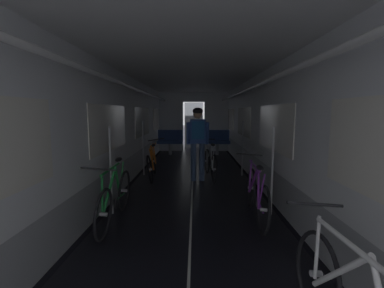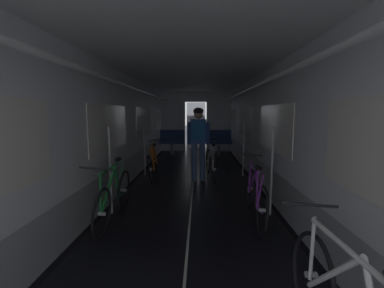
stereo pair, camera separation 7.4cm
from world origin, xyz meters
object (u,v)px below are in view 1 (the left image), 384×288
Objects in this scene: bicycle_green at (115,197)px; person_cyclist_aisle at (198,136)px; bicycle_purple at (256,194)px; bicycle_orange at (152,163)px; bench_seat_far_right at (217,140)px; bicycle_silver_in_aisle at (210,163)px; bench_seat_far_left at (170,140)px.

person_cyclist_aisle is at bearing 62.59° from bicycle_green.
bicycle_purple is 3.16m from bicycle_orange.
person_cyclist_aisle is at bearing -101.18° from bench_seat_far_right.
person_cyclist_aisle reaches higher than bicycle_silver_in_aisle.
bicycle_orange reaches higher than bicycle_green.
bicycle_silver_in_aisle is (1.44, 0.03, 0.00)m from bicycle_orange.
bench_seat_far_right is at bearing 82.81° from bicycle_silver_in_aisle.
bicycle_green reaches higher than bicycle_silver_in_aisle.
bench_seat_far_right reaches higher than bicycle_purple.
bicycle_orange is at bearing 129.10° from bicycle_purple.
bicycle_orange is 0.98× the size of person_cyclist_aisle.
bench_seat_far_right is 3.70m from bicycle_silver_in_aisle.
bicycle_orange is at bearing 87.59° from bicycle_green.
bench_seat_far_left is at bearing 107.12° from bicycle_purple.
person_cyclist_aisle is (1.23, 2.38, 0.69)m from bicycle_green.
bicycle_silver_in_aisle is at bearing 59.66° from bicycle_green.
person_cyclist_aisle is at bearing -139.85° from bicycle_silver_in_aisle.
bicycle_orange is (-1.90, -3.69, -0.19)m from bench_seat_far_right.
bench_seat_far_left is 1.00× the size of bench_seat_far_right.
bicycle_orange is (0.11, 2.62, -0.00)m from bicycle_green.
bicycle_green is (-2.10, -0.16, -0.00)m from bicycle_purple.
bench_seat_far_left is 0.58× the size of bicycle_purple.
bicycle_purple is at bearing 4.40° from bicycle_green.
person_cyclist_aisle reaches higher than bicycle_purple.
bicycle_silver_in_aisle is at bearing 1.18° from bicycle_orange.
bench_seat_far_right is at bearing 72.33° from bicycle_green.
bicycle_orange reaches higher than bicycle_silver_in_aisle.
bicycle_silver_in_aisle is (0.31, 0.26, -0.69)m from person_cyclist_aisle.
bicycle_purple is at bearing -89.13° from bench_seat_far_right.
bicycle_orange is at bearing -91.56° from bench_seat_far_left.
bench_seat_far_left reaches higher than bicycle_green.
bicycle_purple reaches higher than bicycle_silver_in_aisle.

